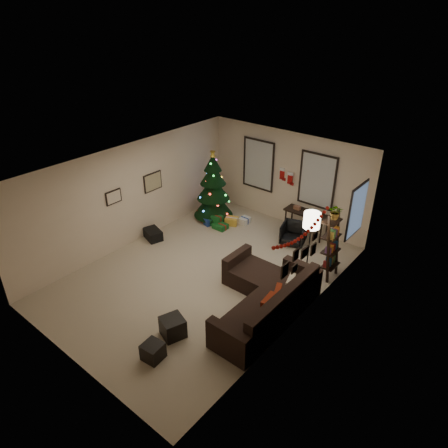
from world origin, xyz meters
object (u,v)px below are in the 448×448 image
Objects in this scene: desk at (307,215)px; desk_chair at (294,234)px; sofa at (265,299)px; bookshelf at (332,247)px; christmas_tree at (213,190)px.

desk is 0.72m from desk_chair.
desk reaches higher than desk_chair.
bookshelf is (0.47, 1.94, 0.53)m from sofa.
desk is 2.03m from bookshelf.
sofa is 2.06m from bookshelf.
bookshelf is (1.42, -0.78, 0.52)m from desk_chair.
bookshelf is (1.42, -1.43, 0.23)m from desk.
sofa is 1.67× the size of bookshelf.
christmas_tree is at bearing 172.28° from bookshelf.
desk is 2.12× the size of desk_chair.
bookshelf reaches higher than sofa.
sofa is 2.26× the size of desk.
desk_chair is at bearing 5.13° from christmas_tree.
christmas_tree is at bearing -161.27° from desk.
bookshelf is at bearing -45.12° from desk.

